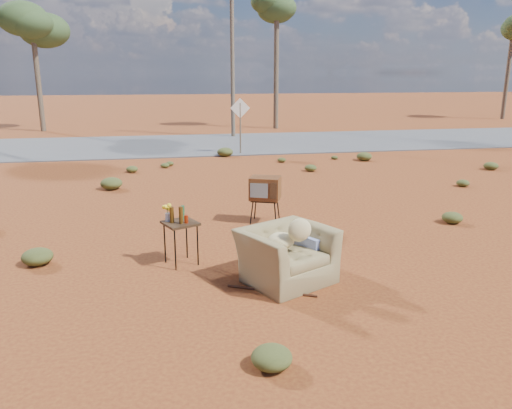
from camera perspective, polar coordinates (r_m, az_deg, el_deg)
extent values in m
plane|color=brown|center=(8.30, 0.98, -7.37)|extent=(140.00, 140.00, 0.00)
cube|color=#565659|center=(22.79, -6.73, 6.86)|extent=(140.00, 7.00, 0.04)
imported|color=olive|center=(7.66, 3.52, -4.82)|extent=(1.53, 1.33, 1.13)
ellipsoid|color=#D2BE80|center=(7.63, 2.89, -4.14)|extent=(0.41, 0.41, 0.24)
ellipsoid|color=#D2BE80|center=(7.44, 5.00, -2.92)|extent=(0.36, 0.18, 0.36)
cube|color=navy|center=(8.20, 6.13, -5.26)|extent=(0.86, 0.99, 0.66)
cube|color=black|center=(10.67, 1.05, 0.54)|extent=(0.67, 0.60, 0.03)
cylinder|color=black|center=(10.60, -0.50, -0.97)|extent=(0.03, 0.03, 0.50)
cylinder|color=black|center=(10.51, 2.22, -1.12)|extent=(0.03, 0.03, 0.50)
cylinder|color=black|center=(10.97, -0.08, -0.42)|extent=(0.03, 0.03, 0.50)
cylinder|color=black|center=(10.88, 2.55, -0.56)|extent=(0.03, 0.03, 0.50)
cube|color=brown|center=(10.61, 1.06, 1.88)|extent=(0.76, 0.68, 0.48)
cube|color=slate|center=(10.38, 0.34, 1.60)|extent=(0.35, 0.16, 0.30)
cube|color=#472D19|center=(10.33, 1.99, 1.52)|extent=(0.14, 0.07, 0.34)
cube|color=#382814|center=(8.38, -8.65, -2.13)|extent=(0.67, 0.67, 0.04)
cylinder|color=black|center=(8.23, -9.22, -5.09)|extent=(0.02, 0.02, 0.72)
cylinder|color=black|center=(8.40, -6.68, -4.59)|extent=(0.02, 0.02, 0.72)
cylinder|color=black|center=(8.59, -10.39, -4.30)|extent=(0.02, 0.02, 0.72)
cylinder|color=black|center=(8.75, -7.93, -3.84)|extent=(0.02, 0.02, 0.72)
cylinder|color=#46290B|center=(8.33, -9.60, -1.16)|extent=(0.07, 0.07, 0.27)
cylinder|color=#46290B|center=(8.25, -8.57, -1.20)|extent=(0.07, 0.07, 0.29)
cylinder|color=#26582E|center=(8.47, -8.36, -0.92)|extent=(0.06, 0.06, 0.25)
cylinder|color=#B32D0E|center=(8.29, -7.98, -1.66)|extent=(0.07, 0.07, 0.13)
cylinder|color=silver|center=(8.43, -10.07, -1.44)|extent=(0.08, 0.08, 0.14)
ellipsoid|color=yellow|center=(8.38, -10.12, -0.38)|extent=(0.16, 0.16, 0.12)
cylinder|color=#482413|center=(7.47, 1.79, -9.84)|extent=(1.24, 0.64, 0.04)
cylinder|color=brown|center=(19.88, -1.80, 8.65)|extent=(0.06, 0.06, 2.00)
cube|color=silver|center=(19.81, -1.82, 10.95)|extent=(0.78, 0.04, 0.78)
cylinder|color=brown|center=(30.22, -23.69, 13.36)|extent=(0.28, 0.28, 6.00)
ellipsoid|color=#3B542B|center=(30.31, -24.20, 18.07)|extent=(3.20, 3.20, 2.20)
cylinder|color=brown|center=(29.27, 2.33, 15.52)|extent=(0.28, 0.28, 7.00)
ellipsoid|color=#3B542B|center=(29.47, 2.39, 21.36)|extent=(3.20, 3.20, 2.20)
cylinder|color=brown|center=(39.36, 26.85, 13.45)|extent=(0.28, 0.28, 6.50)
cylinder|color=brown|center=(25.29, -2.72, 16.76)|extent=(0.20, 0.20, 8.00)
ellipsoid|color=#444B20|center=(11.53, 21.52, -1.40)|extent=(0.44, 0.44, 0.24)
ellipsoid|color=#444B20|center=(14.41, -16.20, 2.33)|extent=(0.60, 0.60, 0.33)
ellipsoid|color=#444B20|center=(15.37, 22.56, 2.28)|extent=(0.36, 0.36, 0.20)
ellipsoid|color=#444B20|center=(16.52, 6.26, 4.18)|extent=(0.40, 0.40, 0.22)
ellipsoid|color=#444B20|center=(17.30, -10.36, 4.41)|extent=(0.30, 0.30, 0.17)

